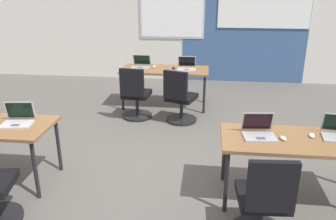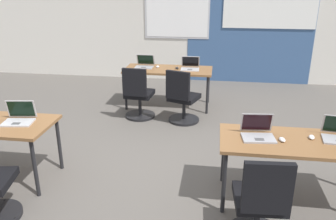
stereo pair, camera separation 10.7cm
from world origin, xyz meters
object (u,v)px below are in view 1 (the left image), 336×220
(mouse_far_right, at_px, (174,68))
(laptop_far_left, at_px, (141,65))
(laptop_far_right, at_px, (187,66))
(mouse_far_left, at_px, (154,67))
(mouse_near_right_inner, at_px, (283,138))
(laptop_near_right_inner, at_px, (259,131))
(chair_far_right, at_px, (180,101))
(desk_near_right, at_px, (299,144))
(chair_near_right_inner, at_px, (264,206))
(laptop_near_left_inner, at_px, (18,119))
(mouse_near_right_end, at_px, (312,135))
(chair_far_left, at_px, (136,98))
(desk_far_center, at_px, (165,72))

(mouse_far_right, bearing_deg, laptop_far_left, 174.82)
(laptop_far_right, height_order, mouse_far_right, laptop_far_right)
(mouse_far_left, xyz_separation_m, mouse_near_right_inner, (1.78, -2.91, 0.00))
(laptop_near_right_inner, distance_m, chair_far_right, 2.26)
(mouse_far_left, bearing_deg, desk_near_right, -55.76)
(laptop_far_right, bearing_deg, desk_near_right, -66.52)
(mouse_far_right, distance_m, chair_far_right, 0.89)
(desk_near_right, distance_m, mouse_far_right, 3.24)
(laptop_far_left, height_order, chair_near_right_inner, laptop_far_left)
(mouse_far_left, xyz_separation_m, laptop_near_left_inner, (-1.13, -2.82, 0.03))
(mouse_far_left, bearing_deg, laptop_near_left_inner, -111.78)
(chair_far_right, bearing_deg, laptop_near_left_inner, 68.62)
(laptop_far_left, xyz_separation_m, mouse_far_left, (0.25, -0.00, -0.03))
(mouse_near_right_end, relative_size, chair_far_left, 0.12)
(laptop_far_left, xyz_separation_m, chair_near_right_inner, (1.78, -3.58, -0.39))
(laptop_far_right, relative_size, laptop_near_left_inner, 0.93)
(desk_far_center, distance_m, mouse_far_left, 0.24)
(chair_near_right_inner, bearing_deg, chair_far_left, -62.17)
(mouse_near_right_end, distance_m, laptop_near_left_inner, 3.22)
(mouse_near_right_end, distance_m, laptop_far_right, 3.14)
(desk_far_center, relative_size, chair_far_left, 1.74)
(laptop_far_right, height_order, chair_far_right, laptop_far_right)
(desk_near_right, height_order, mouse_far_left, mouse_far_left)
(laptop_far_left, height_order, chair_far_right, laptop_far_left)
(laptop_near_right_inner, distance_m, laptop_far_right, 2.95)
(mouse_near_right_end, height_order, chair_far_left, chair_far_left)
(mouse_near_right_end, relative_size, laptop_far_left, 0.32)
(desk_near_right, bearing_deg, mouse_near_right_inner, -169.87)
(desk_far_center, xyz_separation_m, mouse_near_right_end, (1.88, -2.73, 0.08))
(mouse_far_right, bearing_deg, laptop_near_right_inner, -67.14)
(chair_far_left, height_order, chair_near_right_inner, same)
(desk_near_right, distance_m, desk_far_center, 3.30)
(mouse_near_right_inner, relative_size, laptop_far_right, 0.32)
(laptop_far_left, xyz_separation_m, chair_far_right, (0.80, -0.85, -0.39))
(chair_near_right_inner, xyz_separation_m, chair_far_right, (-0.97, 2.73, 0.00))
(laptop_far_right, bearing_deg, laptop_far_left, 175.20)
(laptop_far_right, xyz_separation_m, mouse_far_right, (-0.24, -0.01, -0.03))
(desk_near_right, bearing_deg, laptop_far_right, 115.45)
(desk_far_center, relative_size, mouse_far_left, 15.94)
(mouse_near_right_end, bearing_deg, chair_far_right, 128.06)
(mouse_far_left, xyz_separation_m, laptop_far_right, (0.61, -0.04, 0.03))
(desk_far_center, height_order, chair_far_left, chair_far_left)
(mouse_near_right_end, relative_size, mouse_far_left, 1.07)
(desk_far_center, relative_size, mouse_near_right_inner, 14.65)
(desk_far_center, bearing_deg, mouse_near_right_inner, -60.94)
(mouse_near_right_end, distance_m, laptop_near_right_inner, 0.55)
(desk_near_right, bearing_deg, mouse_far_right, 119.39)
(desk_near_right, relative_size, mouse_near_right_inner, 14.65)
(chair_far_left, bearing_deg, laptop_far_right, -133.39)
(desk_far_center, distance_m, laptop_near_left_inner, 3.05)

